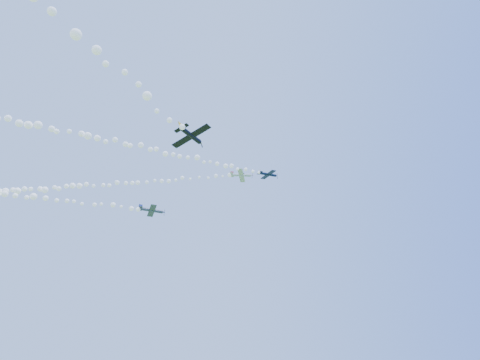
{
  "coord_description": "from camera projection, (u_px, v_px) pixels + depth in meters",
  "views": [
    {
      "loc": [
        -7.85,
        -96.48,
        4.08
      ],
      "look_at": [
        3.28,
        -5.55,
        46.94
      ],
      "focal_mm": 30.0,
      "sensor_mm": 36.0,
      "label": 1
    }
  ],
  "objects": [
    {
      "name": "smoke_trail_white",
      "position": [
        102.0,
        185.0,
        120.45
      ],
      "size": [
        77.84,
        22.78,
        2.89
      ],
      "primitive_type": null,
      "color": "white"
    },
    {
      "name": "plane_grey",
      "position": [
        152.0,
        210.0,
        111.72
      ],
      "size": [
        7.56,
        7.98,
        2.59
      ],
      "rotation": [
        -0.09,
        0.04,
        0.21
      ],
      "color": "#3C4358"
    },
    {
      "name": "plane_white",
      "position": [
        241.0,
        175.0,
        115.18
      ],
      "size": [
        6.73,
        7.16,
        2.67
      ],
      "rotation": [
        -0.14,
        0.1,
        -0.26
      ],
      "color": "silver"
    },
    {
      "name": "plane_black",
      "position": [
        191.0,
        136.0,
        69.77
      ],
      "size": [
        6.76,
        6.68,
        2.55
      ],
      "rotation": [
        -0.31,
        -0.07,
        1.0
      ],
      "color": "black"
    },
    {
      "name": "smoke_trail_navy",
      "position": [
        124.0,
        144.0,
        93.51
      ],
      "size": [
        69.93,
        25.18,
        2.46
      ],
      "primitive_type": null,
      "color": "white"
    },
    {
      "name": "plane_navy",
      "position": [
        268.0,
        174.0,
        108.79
      ],
      "size": [
        6.07,
        6.43,
        1.64
      ],
      "rotation": [
        0.03,
        -0.04,
        0.33
      ],
      "color": "#0B1532"
    }
  ]
}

